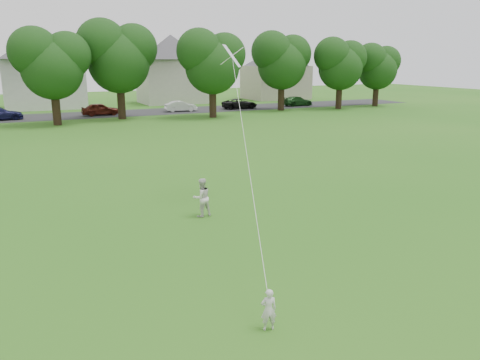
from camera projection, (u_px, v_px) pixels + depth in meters
name	position (u px, v px, depth m)	size (l,w,h in m)	color
ground	(184.00, 300.00, 11.44)	(160.00, 160.00, 0.00)	#276316
street	(53.00, 117.00, 48.20)	(90.00, 7.00, 0.01)	#2D2D30
toddler	(269.00, 310.00, 10.08)	(0.35, 0.23, 0.96)	silver
older_boy	(202.00, 198.00, 17.38)	(0.71, 0.55, 1.46)	silver
kite	(245.00, 142.00, 14.33)	(2.33, 5.45, 11.49)	white
tree_row	(49.00, 54.00, 41.35)	(81.34, 9.04, 11.20)	black
parked_cars	(58.00, 111.00, 47.36)	(62.40, 2.43, 1.29)	black
house_row	(34.00, 66.00, 55.32)	(76.20, 13.09, 10.56)	beige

